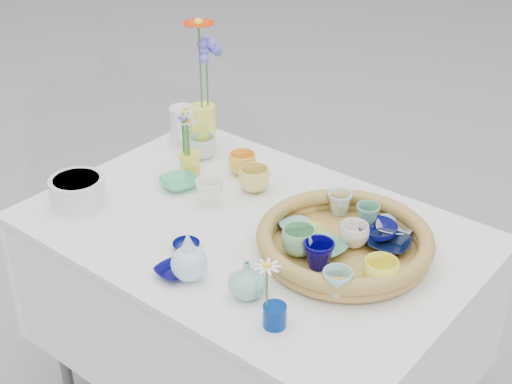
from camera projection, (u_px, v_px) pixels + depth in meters
The scene contains 32 objects.
wicker_tray at pixel (344, 242), 1.90m from camera, with size 0.47×0.47×0.08m, color olive, non-canonical shape.
tray_ceramic_0 at pixel (377, 231), 1.96m from camera, with size 0.11×0.11×0.03m, color #0B0C5E.
tray_ceramic_1 at pixel (390, 244), 1.90m from camera, with size 0.11×0.11×0.03m, color black.
tray_ceramic_2 at pixel (381, 273), 1.75m from camera, with size 0.09×0.09×0.07m, color #FFFC45.
tray_ceramic_3 at pixel (322, 249), 1.88m from camera, with size 0.12×0.12×0.03m, color #51A278.
tray_ceramic_4 at pixel (299, 241), 1.87m from camera, with size 0.09×0.09×0.07m, color #71B582.
tray_ceramic_5 at pixel (297, 228), 1.98m from camera, with size 0.09×0.09×0.02m, color #75B5AF.
tray_ceramic_6 at pixel (340, 203), 2.05m from camera, with size 0.07×0.07×0.07m, color #AFCFCA.
tray_ceramic_7 at pixel (354, 235), 1.91m from camera, with size 0.08×0.08×0.07m, color white.
tray_ceramic_8 at pixel (394, 227), 1.98m from camera, with size 0.10×0.10×0.03m, color #98B3D4.
tray_ceramic_9 at pixel (319, 255), 1.82m from camera, with size 0.08×0.08×0.07m, color #050056.
tray_ceramic_10 at pixel (308, 234), 1.95m from camera, with size 0.09×0.09×0.03m, color #FFF562.
tray_ceramic_11 at pixel (337, 283), 1.72m from camera, with size 0.08×0.08×0.07m, color #84C5BD.
tray_ceramic_12 at pixel (368, 215), 2.00m from camera, with size 0.07×0.07×0.06m, color #599874.
loose_ceramic_0 at pixel (242, 163), 2.30m from camera, with size 0.09×0.09×0.07m, color yellow.
loose_ceramic_1 at pixel (254, 179), 2.20m from camera, with size 0.10×0.10×0.08m, color #DAC65F.
loose_ceramic_2 at pixel (179, 183), 2.23m from camera, with size 0.12×0.12×0.03m, color #45AA76.
loose_ceramic_3 at pixel (210, 192), 2.13m from camera, with size 0.09×0.09×0.08m, color white.
loose_ceramic_4 at pixel (186, 246), 1.93m from camera, with size 0.07×0.07×0.02m, color navy.
loose_ceramic_5 at pixel (202, 147), 2.40m from camera, with size 0.10×0.10×0.08m, color #A6C8C4.
loose_ceramic_6 at pixel (175, 272), 1.83m from camera, with size 0.09×0.09×0.02m, color #07064D.
fluted_bowl at pixel (78, 192), 2.13m from camera, with size 0.17×0.17×0.09m, color silver, non-canonical shape.
bud_vase_paleblue at pixel (189, 255), 1.79m from camera, with size 0.09×0.09×0.14m, color #B1D6EC, non-canonical shape.
bud_vase_seafoam at pixel (247, 279), 1.74m from camera, with size 0.09×0.09×0.10m, color #7AB6A1.
bud_vase_cobalt at pixel (275, 316), 1.65m from camera, with size 0.06×0.06×0.06m, color navy.
single_daisy at pixel (267, 287), 1.61m from camera, with size 0.07×0.07×0.13m, color white, non-canonical shape.
tall_vase_yellow at pixel (204, 127), 2.44m from camera, with size 0.08×0.08×0.16m, color #E5EC4A.
gerbera at pixel (200, 66), 2.32m from camera, with size 0.12×0.12×0.31m, color #F22E01, non-canonical shape.
hydrangea at pixel (207, 77), 2.35m from camera, with size 0.08×0.08×0.28m, color #484FA5, non-canonical shape.
white_pitcher at pixel (183, 125), 2.49m from camera, with size 0.13×0.10×0.13m, color silver, non-canonical shape.
daisy_cup at pixel (190, 163), 2.30m from camera, with size 0.07×0.07×0.07m, color yellow.
daisy_posy at pixel (182, 130), 2.24m from camera, with size 0.08×0.08×0.16m, color white, non-canonical shape.
Camera 1 is at (1.09, -1.32, 1.87)m, focal length 50.00 mm.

